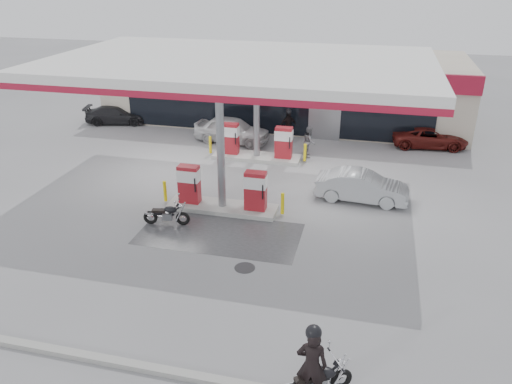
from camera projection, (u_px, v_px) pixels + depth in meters
The scene contains 17 objects.
ground at pixel (207, 232), 18.76m from camera, with size 90.00×90.00×0.00m, color gray.
wet_patch at pixel (220, 234), 18.65m from camera, with size 6.00×3.00×0.00m, color #4C4C4F.
drain_cover at pixel (245, 268), 16.56m from camera, with size 0.70×0.70×0.01m, color #38383A.
kerb at pixel (117, 362), 12.55m from camera, with size 28.00×0.25×0.15m, color gray.
store_building at pixel (286, 86), 31.99m from camera, with size 22.00×8.22×4.00m.
canopy at pixel (240, 66), 20.97m from camera, with size 16.00×10.02×5.51m.
pump_island_near at pixel (222, 193), 20.23m from camera, with size 5.14×1.30×1.78m.
pump_island_far at pixel (257, 146), 25.52m from camera, with size 5.14×1.30×1.78m.
main_motorcycle at pixel (318, 381), 11.53m from camera, with size 1.63×1.12×0.95m.
biker_main at pixel (312, 365), 11.24m from camera, with size 0.71×0.47×1.95m, color black.
parked_motorcycle at pixel (167, 215), 19.15m from camera, with size 1.82×0.69×0.94m.
sedan_white at pixel (232, 130), 27.88m from camera, with size 1.71×4.25×1.45m, color #BDBEC0.
attendant at pixel (309, 141), 25.82m from camera, with size 0.78×0.61×1.61m, color slate.
hatchback_silver at pixel (362, 187), 21.03m from camera, with size 1.35×3.87×1.27m, color #A7ABAF.
parked_car_left at pixel (117, 115), 31.25m from camera, with size 1.56×3.84×1.11m, color black.
parked_car_right at pixel (430, 137), 27.24m from camera, with size 1.85×4.00×1.11m, color #5C1814.
biker_walking at pixel (288, 126), 28.02m from camera, with size 1.02×0.43×1.75m, color black.
Camera 1 is at (5.65, -15.51, 9.22)m, focal length 35.00 mm.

